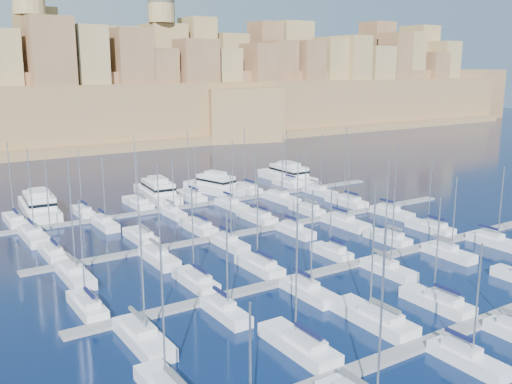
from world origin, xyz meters
TOP-DOWN VIEW (x-y plane):
  - ground at (0.00, 0.00)m, footprint 600.00×600.00m
  - pontoon_near at (0.00, -34.00)m, footprint 84.00×2.00m
  - pontoon_mid_near at (0.00, -12.00)m, footprint 84.00×2.00m
  - pontoon_mid_far at (0.00, 10.00)m, footprint 84.00×2.00m
  - pontoon_far at (0.00, 32.00)m, footprint 84.00×2.00m
  - sailboat_1 at (-22.62, -27.98)m, footprint 3.09×10.29m
  - sailboat_2 at (-11.94, -27.65)m, footprint 3.29×10.96m
  - sailboat_3 at (-2.37, -28.43)m, footprint 2.81×9.38m
  - sailboat_8 at (-10.75, -38.94)m, footprint 2.43×8.09m
  - sailboat_12 at (-37.59, -6.79)m, footprint 2.59×8.63m
  - sailboat_13 at (-23.29, -6.64)m, footprint 2.69×8.95m
  - sailboat_14 at (-13.25, -6.55)m, footprint 2.74×9.13m
  - sailboat_15 at (-0.70, -7.32)m, footprint 2.27×7.56m
  - sailboat_16 at (11.63, -6.76)m, footprint 2.61×8.71m
  - sailboat_17 at (22.17, -6.58)m, footprint 2.72×9.07m
  - sailboat_18 at (-35.21, -17.99)m, footprint 3.07×10.23m
  - sailboat_19 at (-24.78, -16.92)m, footprint 2.42×8.06m
  - sailboat_20 at (-13.15, -17.35)m, footprint 2.68×8.92m
  - sailboat_21 at (0.90, -17.20)m, footprint 2.59×8.63m
  - sailboat_22 at (13.72, -17.12)m, footprint 2.53×8.45m
  - sailboat_23 at (24.55, -17.38)m, footprint 2.70×8.99m
  - sailboat_24 at (-36.08, 15.18)m, footprint 2.58×8.59m
  - sailboat_25 at (-21.92, 15.61)m, footprint 2.84×9.45m
  - sailboat_26 at (-11.34, 15.72)m, footprint 2.90×9.67m
  - sailboat_27 at (0.92, 15.78)m, footprint 2.94×9.79m
  - sailboat_28 at (12.13, 15.16)m, footprint 2.56×8.54m
  - sailboat_29 at (23.09, 16.00)m, footprint 3.07×10.24m
  - sailboat_30 at (-35.96, 4.12)m, footprint 3.00×10.00m
  - sailboat_31 at (-23.63, 4.47)m, footprint 2.79×9.28m
  - sailboat_32 at (-11.44, 4.89)m, footprint 2.53×8.44m
  - sailboat_33 at (1.51, 4.88)m, footprint 2.53×8.45m
  - sailboat_34 at (12.00, 4.02)m, footprint 3.07×10.22m
  - sailboat_35 at (24.27, 4.52)m, footprint 2.76×9.19m
  - sailboat_36 at (-37.26, 37.64)m, footprint 2.86×9.52m
  - sailboat_37 at (-25.05, 37.17)m, footprint 2.57×8.56m
  - sailboat_38 at (-13.58, 37.99)m, footprint 3.07×10.23m
  - sailboat_39 at (-1.75, 37.90)m, footprint 3.01×10.04m
  - sailboat_40 at (12.29, 37.86)m, footprint 2.99×9.96m
  - sailboat_41 at (23.66, 37.40)m, footprint 2.71×9.02m
  - sailboat_42 at (-36.51, 25.87)m, footprint 3.15×10.51m
  - sailboat_43 at (-24.26, 26.79)m, footprint 2.59×8.64m
  - sailboat_44 at (-10.86, 27.18)m, footprint 2.35×7.84m
  - sailboat_45 at (1.74, 26.54)m, footprint 2.75×9.15m
  - sailboat_46 at (13.53, 25.98)m, footprint 3.09×10.29m
  - sailboat_47 at (24.55, 26.55)m, footprint 2.74×9.14m
  - motor_yacht_a at (-31.82, 42.65)m, footprint 7.31×19.47m
  - motor_yacht_b at (-7.52, 42.07)m, footprint 7.08×18.28m
  - motor_yacht_c at (5.83, 40.94)m, footprint 8.52×16.15m
  - motor_yacht_d at (27.25, 42.33)m, footprint 5.58×18.41m
  - fortified_city at (-0.19, 155.26)m, footprint 460.00×108.95m

SIDE VIEW (x-z plane):
  - ground at x=0.00m, z-range 0.00..0.00m
  - pontoon_near at x=0.00m, z-range 0.00..0.40m
  - pontoon_mid_near at x=0.00m, z-range 0.00..0.40m
  - pontoon_mid_far at x=0.00m, z-range 0.00..0.40m
  - pontoon_far at x=0.00m, z-range 0.00..0.40m
  - sailboat_15 at x=-0.70m, z-range -4.81..6.22m
  - sailboat_44 at x=-10.86m, z-range -5.25..6.69m
  - sailboat_19 at x=-24.78m, z-range -5.62..7.07m
  - sailboat_8 at x=-10.75m, z-range -5.63..7.08m
  - sailboat_32 at x=-11.44m, z-range -5.54..6.99m
  - sailboat_21 at x=0.90m, z-range -5.47..6.92m
  - sailboat_22 at x=13.72m, z-range -5.63..7.08m
  - sailboat_43 at x=-24.26m, z-range -5.78..7.24m
  - sailboat_37 at x=-25.05m, z-range -5.86..7.33m
  - sailboat_23 at x=24.55m, z-range -5.88..7.35m
  - sailboat_28 at x=12.13m, z-range -6.07..7.54m
  - sailboat_12 at x=-37.59m, z-range -6.08..7.55m
  - sailboat_17 at x=22.17m, z-range -6.01..7.48m
  - sailboat_13 at x=-23.29m, z-range -6.07..7.54m
  - sailboat_20 at x=-13.15m, z-range -6.22..7.71m
  - sailboat_33 at x=1.51m, z-range -6.35..7.83m
  - sailboat_3 at x=-2.37m, z-range -6.08..7.57m
  - sailboat_41 at x=23.66m, z-range -6.29..7.77m
  - sailboat_47 at x=24.55m, z-range -6.26..7.75m
  - sailboat_16 at x=11.63m, z-range -6.46..7.95m
  - sailboat_45 at x=1.74m, z-range -6.36..7.85m
  - sailboat_14 at x=-13.25m, z-range -6.42..7.91m
  - sailboat_35 at x=24.27m, z-range -6.58..8.08m
  - sailboat_24 at x=-36.08m, z-range -6.74..8.25m
  - sailboat_27 at x=0.92m, z-range -6.32..7.82m
  - sailboat_31 at x=-23.63m, z-range -6.72..8.22m
  - sailboat_25 at x=-21.92m, z-range -6.72..8.23m
  - sailboat_36 at x=-37.26m, z-range -6.84..8.35m
  - sailboat_26 at x=-11.34m, z-range -6.78..8.29m
  - sailboat_18 at x=-35.21m, z-range -6.42..7.93m
  - sailboat_40 at x=12.29m, z-range -6.64..8.15m
  - sailboat_34 at x=12.00m, z-range -6.61..8.13m
  - sailboat_39 at x=-1.75m, z-range -6.75..8.27m
  - sailboat_46 at x=13.53m, z-range -6.69..8.21m
  - sailboat_38 at x=-13.58m, z-range -6.75..8.27m
  - sailboat_1 at x=-22.62m, z-range -7.00..8.53m
  - sailboat_42 at x=-36.51m, z-range -7.09..8.63m
  - sailboat_29 at x=23.09m, z-range -7.47..9.01m
  - sailboat_30 at x=-35.96m, z-range -7.64..9.19m
  - sailboat_2 at x=-11.94m, z-range -7.24..8.79m
  - motor_yacht_b at x=-7.52m, z-range -0.90..4.35m
  - motor_yacht_c at x=5.83m, z-range -0.90..4.35m
  - motor_yacht_a at x=-31.82m, z-range -0.90..4.35m
  - motor_yacht_d at x=27.25m, z-range -0.90..4.35m
  - fortified_city at x=-0.19m, z-range -15.02..44.50m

